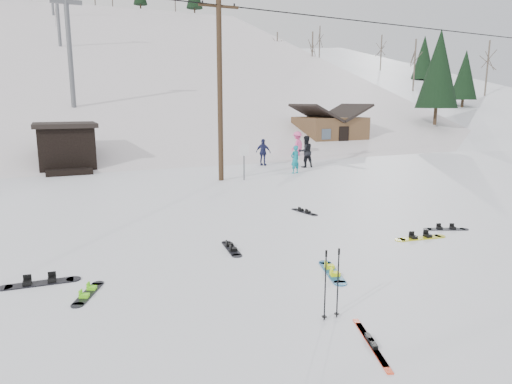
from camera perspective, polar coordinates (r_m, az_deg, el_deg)
name	(u,v)px	position (r m, az deg, el deg)	size (l,w,h in m)	color
ground	(353,286)	(10.38, 12.03, -11.40)	(200.00, 200.00, 0.00)	white
ski_slope	(105,222)	(64.93, -18.32, -3.54)	(60.00, 75.00, 45.00)	silver
ridge_right	(359,198)	(73.93, 12.78, -0.68)	(34.00, 85.00, 36.00)	white
treeline_right	(387,131)	(65.02, 16.02, 7.35)	(20.00, 60.00, 10.00)	black
treeline_crest	(83,122)	(93.94, -20.82, 8.13)	(50.00, 6.00, 10.00)	black
utility_pole	(220,86)	(23.04, -4.54, 13.03)	(2.00, 0.26, 9.00)	#3A2819
trail_sign	(244,155)	(23.18, -1.49, 4.62)	(0.50, 0.09, 1.85)	#595B60
lift_hut	(66,147)	(28.74, -22.61, 5.23)	(3.40, 4.10, 2.75)	black
lift_tower_near	(69,48)	(37.92, -22.29, 16.37)	(2.20, 0.36, 8.00)	#595B60
lift_tower_mid	(57,5)	(58.63, -23.60, 20.60)	(2.20, 0.36, 8.00)	#595B60
cabin	(329,132)	(37.95, 9.17, 7.39)	(5.39, 4.40, 3.77)	brown
hero_snowboard	(332,272)	(11.01, 9.49, -9.80)	(0.70, 1.55, 0.11)	#165990
hero_skis	(371,343)	(8.19, 14.20, -17.82)	(0.66, 1.67, 0.09)	red
ski_poles	(332,284)	(8.61, 9.43, -11.23)	(0.37, 0.10, 1.34)	black
board_scatter_a	(40,283)	(11.30, -25.40, -10.21)	(1.70, 0.40, 0.12)	black
board_scatter_b	(231,248)	(12.53, -3.09, -7.04)	(0.42, 1.45, 0.10)	black
board_scatter_c	(88,293)	(10.36, -20.24, -11.77)	(0.74, 1.24, 0.09)	black
board_scatter_d	(446,229)	(15.56, 22.65, -4.26)	(1.32, 0.74, 0.10)	black
board_scatter_e	(420,237)	(14.30, 19.85, -5.37)	(1.65, 0.50, 0.12)	#D0CD17
board_scatter_f	(304,212)	(16.65, 6.07, -2.47)	(0.46, 1.30, 0.09)	black
skier_teal	(295,159)	(25.51, 4.90, 4.07)	(0.57, 0.37, 1.56)	#0E7D8C
skier_dark	(306,152)	(27.93, 6.22, 5.05)	(0.94, 0.73, 1.93)	black
skier_pink	(297,145)	(31.81, 5.18, 5.82)	(1.24, 0.71, 1.92)	#F6579E
skier_navy	(263,152)	(28.59, 0.92, 4.99)	(0.98, 0.41, 1.67)	#1C1F47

